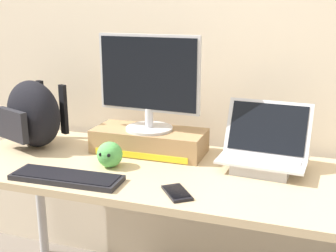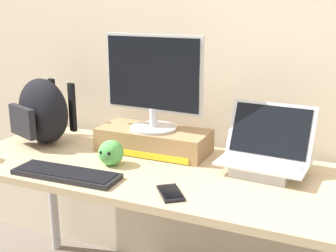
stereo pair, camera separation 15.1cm
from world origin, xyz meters
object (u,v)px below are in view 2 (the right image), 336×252
(toner_box_yellow, at_px, (154,140))
(external_keyboard, at_px, (66,174))
(open_laptop, at_px, (265,159))
(messenger_backpack, at_px, (43,111))
(plush_toy, at_px, (111,153))
(cell_phone, at_px, (170,193))
(desktop_monitor, at_px, (153,82))

(toner_box_yellow, xyz_separation_m, external_keyboard, (-0.18, -0.41, -0.04))
(open_laptop, xyz_separation_m, messenger_backpack, (-1.06, -0.04, 0.10))
(external_keyboard, relative_size, plush_toy, 4.11)
(open_laptop, distance_m, cell_phone, 0.43)
(toner_box_yellow, distance_m, external_keyboard, 0.45)
(messenger_backpack, bearing_deg, toner_box_yellow, 31.38)
(messenger_backpack, xyz_separation_m, cell_phone, (0.80, -0.30, -0.15))
(desktop_monitor, distance_m, external_keyboard, 0.54)
(toner_box_yellow, distance_m, messenger_backpack, 0.56)
(toner_box_yellow, bearing_deg, plush_toy, -110.67)
(open_laptop, bearing_deg, desktop_monitor, 178.31)
(external_keyboard, height_order, plush_toy, plush_toy)
(open_laptop, distance_m, messenger_backpack, 1.07)
(messenger_backpack, bearing_deg, open_laptop, 23.73)
(messenger_backpack, relative_size, cell_phone, 2.45)
(cell_phone, bearing_deg, messenger_backpack, 121.72)
(cell_phone, relative_size, plush_toy, 1.44)
(open_laptop, height_order, plush_toy, open_laptop)
(open_laptop, relative_size, messenger_backpack, 0.95)
(external_keyboard, height_order, cell_phone, external_keyboard)
(toner_box_yellow, xyz_separation_m, desktop_monitor, (-0.00, -0.00, 0.27))
(toner_box_yellow, xyz_separation_m, messenger_backpack, (-0.54, -0.09, 0.10))
(desktop_monitor, relative_size, plush_toy, 4.44)
(plush_toy, bearing_deg, toner_box_yellow, 69.33)
(plush_toy, bearing_deg, messenger_backpack, 163.75)
(cell_phone, xyz_separation_m, plush_toy, (-0.34, 0.17, 0.05))
(toner_box_yellow, height_order, open_laptop, open_laptop)
(desktop_monitor, height_order, external_keyboard, desktop_monitor)
(toner_box_yellow, distance_m, desktop_monitor, 0.27)
(external_keyboard, bearing_deg, plush_toy, 60.66)
(toner_box_yellow, height_order, external_keyboard, toner_box_yellow)
(toner_box_yellow, height_order, cell_phone, toner_box_yellow)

